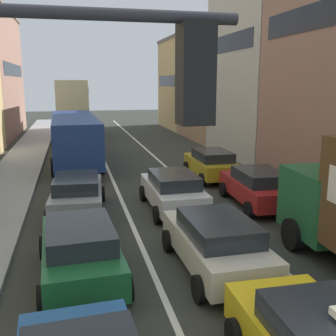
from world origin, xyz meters
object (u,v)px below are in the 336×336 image
at_px(sedan_left_lane_third, 77,193).
at_px(wagon_right_lane_far, 212,164).
at_px(bus_mid_queue_primary, 75,135).
at_px(bus_far_queue_secondary, 75,106).
at_px(sedan_right_lane_behind_truck, 258,187).
at_px(wagon_left_lane_second, 80,249).
at_px(hatchback_centre_lane_third, 173,190).
at_px(sedan_centre_lane_second, 216,242).

xyz_separation_m(sedan_left_lane_third, wagon_right_lane_far, (6.82, 4.24, 0.00)).
xyz_separation_m(bus_mid_queue_primary, bus_far_queue_secondary, (0.20, 12.56, 1.07)).
xyz_separation_m(sedan_right_lane_behind_truck, wagon_right_lane_far, (-0.24, 4.87, 0.00)).
relative_size(sedan_left_lane_third, sedan_right_lane_behind_truck, 1.01).
xyz_separation_m(wagon_left_lane_second, bus_far_queue_secondary, (0.27, 27.74, 2.03)).
bearing_deg(wagon_left_lane_second, sedan_left_lane_third, -3.18).
bearing_deg(wagon_left_lane_second, sedan_right_lane_behind_truck, -59.62).
relative_size(hatchback_centre_lane_third, bus_far_queue_secondary, 0.41).
bearing_deg(bus_mid_queue_primary, wagon_right_lane_far, -131.41).
bearing_deg(sedan_left_lane_third, hatchback_centre_lane_third, -91.80).
distance_m(sedan_right_lane_behind_truck, bus_mid_queue_primary, 12.68).
bearing_deg(wagon_right_lane_far, sedan_right_lane_behind_truck, -176.14).
distance_m(wagon_left_lane_second, sedan_left_lane_third, 5.29).
bearing_deg(bus_far_queue_secondary, hatchback_centre_lane_third, -169.07).
height_order(sedan_centre_lane_second, bus_far_queue_secondary, bus_far_queue_secondary).
xyz_separation_m(hatchback_centre_lane_third, bus_mid_queue_primary, (-3.57, 10.23, 0.96)).
bearing_deg(bus_far_queue_secondary, wagon_right_lane_far, -157.62).
bearing_deg(wagon_right_lane_far, hatchback_centre_lane_third, 146.17).
distance_m(wagon_left_lane_second, sedan_right_lane_behind_truck, 8.47).
relative_size(bus_mid_queue_primary, bus_far_queue_secondary, 1.00).
height_order(sedan_left_lane_third, sedan_right_lane_behind_truck, same).
xyz_separation_m(sedan_right_lane_behind_truck, bus_far_queue_secondary, (-6.82, 23.08, 2.03)).
bearing_deg(bus_mid_queue_primary, sedan_right_lane_behind_truck, -147.92).
height_order(sedan_centre_lane_second, sedan_right_lane_behind_truck, same).
bearing_deg(hatchback_centre_lane_third, sedan_centre_lane_second, 178.33).
bearing_deg(wagon_right_lane_far, wagon_left_lane_second, 145.39).
bearing_deg(sedan_centre_lane_second, sedan_right_lane_behind_truck, -36.40).
bearing_deg(sedan_right_lane_behind_truck, wagon_left_lane_second, 126.20).
relative_size(sedan_centre_lane_second, wagon_left_lane_second, 0.99).
distance_m(sedan_centre_lane_second, bus_mid_queue_primary, 15.94).
xyz_separation_m(sedan_centre_lane_second, hatchback_centre_lane_third, (0.16, 5.31, 0.00)).
height_order(wagon_right_lane_far, bus_mid_queue_primary, bus_mid_queue_primary).
distance_m(sedan_centre_lane_second, sedan_right_lane_behind_truck, 6.18).
bearing_deg(sedan_left_lane_third, bus_mid_queue_primary, 3.47).
height_order(wagon_left_lane_second, bus_far_queue_secondary, bus_far_queue_secondary).
bearing_deg(wagon_right_lane_far, sedan_left_lane_third, 122.95).
bearing_deg(sedan_centre_lane_second, hatchback_centre_lane_third, -2.50).
bearing_deg(bus_far_queue_secondary, sedan_centre_lane_second, -170.96).
xyz_separation_m(sedan_centre_lane_second, bus_mid_queue_primary, (-3.41, 15.54, 0.96)).
bearing_deg(sedan_left_lane_third, sedan_right_lane_behind_truck, -91.39).
relative_size(sedan_right_lane_behind_truck, bus_far_queue_secondary, 0.41).
distance_m(hatchback_centre_lane_third, wagon_right_lane_far, 5.60).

